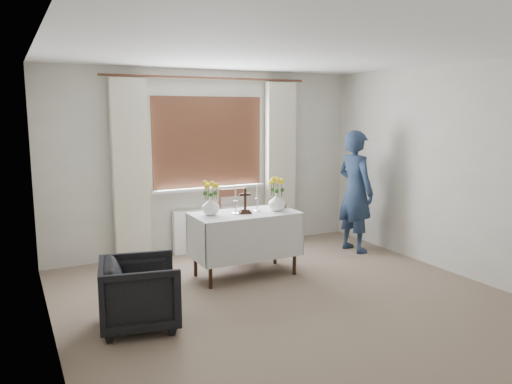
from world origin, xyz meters
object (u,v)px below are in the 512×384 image
Objects in this scene: person at (355,191)px; flower_vase_left at (211,206)px; wooden_chair at (238,224)px; wooden_cross at (245,201)px; flower_vase_right at (277,202)px; armchair at (140,293)px; altar_table at (245,244)px.

flower_vase_left is at bearing 89.81° from person.
flower_vase_left is (-0.62, -0.61, 0.41)m from wooden_chair.
wooden_cross reaches higher than flower_vase_right.
flower_vase_right is (0.18, -0.74, 0.41)m from wooden_chair.
armchair is (-1.69, -1.55, -0.14)m from wooden_chair.
wooden_cross reaches higher than armchair.
wooden_chair is 3.12× the size of wooden_cross.
wooden_cross is at bearing 176.48° from flower_vase_right.
wooden_chair is 2.30m from armchair.
flower_vase_left is at bearing -37.81° from armchair.
flower_vase_right reaches higher than wooden_chair.
wooden_cross is (-0.23, -0.72, 0.45)m from wooden_chair.
person is 7.85× the size of flower_vase_right.
wooden_cross is at bearing -105.53° from wooden_chair.
armchair is 2.11m from flower_vase_right.
flower_vase_right is at bearing -55.79° from armchair.
person is at bearing 8.67° from altar_table.
flower_vase_left is at bearing 169.62° from altar_table.
flower_vase_right is (0.40, -0.06, 0.49)m from altar_table.
flower_vase_right is at bearing -74.07° from wooden_chair.
flower_vase_left is (-0.40, 0.07, 0.49)m from altar_table.
wooden_chair reaches higher than altar_table.
person reaches higher than flower_vase_right.
altar_table is 0.64m from flower_vase_left.
person is 1.87m from wooden_cross.
person reaches higher than wooden_cross.
wooden_chair is at bearing 72.35° from altar_table.
flower_vase_right is at bearing 7.58° from wooden_cross.
flower_vase_right is at bearing -9.44° from flower_vase_left.
armchair is (-1.47, -0.87, -0.06)m from altar_table.
wooden_cross is at bearing -113.55° from altar_table.
flower_vase_left reaches higher than altar_table.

